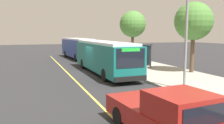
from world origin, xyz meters
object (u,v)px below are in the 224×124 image
route_sign_post (130,52)px  pedestrian_commuter (130,58)px  waiting_bench (140,62)px  transit_bus_second (78,48)px  pickup_truck (167,116)px  transit_bus_main (104,56)px

route_sign_post → pedestrian_commuter: bearing=156.4°
waiting_bench → transit_bus_second: bearing=-158.5°
transit_bus_second → waiting_bench: 12.18m
pickup_truck → pedestrian_commuter: bearing=160.3°
transit_bus_second → pickup_truck: size_ratio=1.86×
transit_bus_main → waiting_bench: 5.28m
pickup_truck → route_sign_post: route_sign_post is taller
route_sign_post → waiting_bench: bearing=139.2°
transit_bus_second → waiting_bench: bearing=21.5°
pickup_truck → pedestrian_commuter: (-15.58, 5.59, 0.26)m
transit_bus_main → waiting_bench: bearing=114.0°
pickup_truck → pedestrian_commuter: pickup_truck is taller
transit_bus_second → waiting_bench: transit_bus_second is taller
transit_bus_second → pedestrian_commuter: (11.71, 3.10, -0.50)m
transit_bus_main → transit_bus_second: (-13.41, 0.30, -0.00)m
transit_bus_main → pedestrian_commuter: (-1.70, 3.40, -0.50)m
transit_bus_main → route_sign_post: bearing=75.3°
transit_bus_main → pedestrian_commuter: bearing=116.6°
transit_bus_main → transit_bus_second: bearing=178.7°
transit_bus_main → waiting_bench: size_ratio=7.32×
route_sign_post → pedestrian_commuter: (-2.33, 1.02, -0.84)m
transit_bus_second → route_sign_post: (14.04, 2.08, 0.34)m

